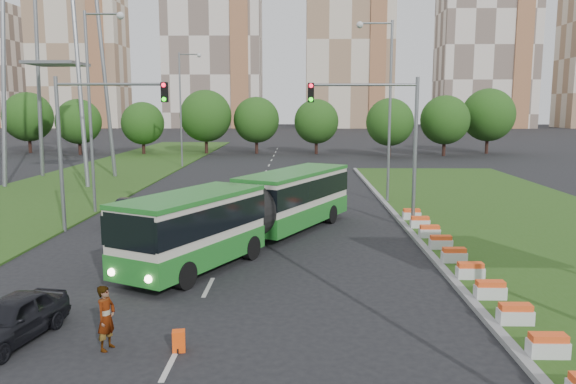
{
  "coord_description": "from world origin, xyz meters",
  "views": [
    {
      "loc": [
        0.27,
        -19.56,
        6.54
      ],
      "look_at": [
        -0.21,
        5.95,
        2.6
      ],
      "focal_mm": 35.0,
      "sensor_mm": 36.0,
      "label": 1
    }
  ],
  "objects_px": {
    "articulated_bus": "(248,210)",
    "shopping_trolley": "(179,341)",
    "traffic_mast_median": "(385,129)",
    "pedestrian": "(106,318)",
    "traffic_mast_left": "(90,129)",
    "car_left_far": "(129,211)",
    "car_left_near": "(11,319)"
  },
  "relations": [
    {
      "from": "articulated_bus",
      "to": "shopping_trolley",
      "type": "height_order",
      "value": "articulated_bus"
    },
    {
      "from": "traffic_mast_median",
      "to": "pedestrian",
      "type": "relative_size",
      "value": 4.48
    },
    {
      "from": "traffic_mast_left",
      "to": "articulated_bus",
      "type": "bearing_deg",
      "value": -17.51
    },
    {
      "from": "pedestrian",
      "to": "shopping_trolley",
      "type": "relative_size",
      "value": 3.09
    },
    {
      "from": "pedestrian",
      "to": "traffic_mast_median",
      "type": "bearing_deg",
      "value": -16.23
    },
    {
      "from": "traffic_mast_median",
      "to": "car_left_far",
      "type": "height_order",
      "value": "traffic_mast_median"
    },
    {
      "from": "traffic_mast_left",
      "to": "articulated_bus",
      "type": "distance_m",
      "value": 9.43
    },
    {
      "from": "traffic_mast_median",
      "to": "shopping_trolley",
      "type": "bearing_deg",
      "value": -116.65
    },
    {
      "from": "articulated_bus",
      "to": "pedestrian",
      "type": "xyz_separation_m",
      "value": [
        -2.79,
        -11.66,
        -0.77
      ]
    },
    {
      "from": "articulated_bus",
      "to": "traffic_mast_left",
      "type": "bearing_deg",
      "value": -170.49
    },
    {
      "from": "traffic_mast_median",
      "to": "traffic_mast_left",
      "type": "bearing_deg",
      "value": -176.23
    },
    {
      "from": "car_left_far",
      "to": "shopping_trolley",
      "type": "xyz_separation_m",
      "value": [
        6.34,
        -16.63,
        -0.38
      ]
    },
    {
      "from": "traffic_mast_median",
      "to": "car_left_far",
      "type": "relative_size",
      "value": 1.98
    },
    {
      "from": "traffic_mast_left",
      "to": "articulated_bus",
      "type": "relative_size",
      "value": 0.48
    },
    {
      "from": "traffic_mast_left",
      "to": "shopping_trolley",
      "type": "distance_m",
      "value": 16.95
    },
    {
      "from": "car_left_far",
      "to": "pedestrian",
      "type": "relative_size",
      "value": 2.27
    },
    {
      "from": "car_left_near",
      "to": "pedestrian",
      "type": "relative_size",
      "value": 2.15
    },
    {
      "from": "traffic_mast_median",
      "to": "articulated_bus",
      "type": "height_order",
      "value": "traffic_mast_median"
    },
    {
      "from": "car_left_far",
      "to": "pedestrian",
      "type": "xyz_separation_m",
      "value": [
        4.38,
        -16.54,
        0.23
      ]
    },
    {
      "from": "articulated_bus",
      "to": "car_left_far",
      "type": "distance_m",
      "value": 8.73
    },
    {
      "from": "car_left_near",
      "to": "pedestrian",
      "type": "distance_m",
      "value": 2.89
    },
    {
      "from": "traffic_mast_median",
      "to": "car_left_near",
      "type": "distance_m",
      "value": 19.96
    },
    {
      "from": "traffic_mast_left",
      "to": "shopping_trolley",
      "type": "xyz_separation_m",
      "value": [
        7.45,
        -14.37,
        -5.06
      ]
    },
    {
      "from": "car_left_near",
      "to": "pedestrian",
      "type": "height_order",
      "value": "pedestrian"
    },
    {
      "from": "pedestrian",
      "to": "shopping_trolley",
      "type": "xyz_separation_m",
      "value": [
        1.96,
        -0.09,
        -0.61
      ]
    },
    {
      "from": "car_left_near",
      "to": "car_left_far",
      "type": "bearing_deg",
      "value": 106.51
    },
    {
      "from": "shopping_trolley",
      "to": "car_left_far",
      "type": "bearing_deg",
      "value": 100.7
    },
    {
      "from": "traffic_mast_left",
      "to": "pedestrian",
      "type": "bearing_deg",
      "value": -68.98
    },
    {
      "from": "car_left_near",
      "to": "traffic_mast_left",
      "type": "bearing_deg",
      "value": 111.89
    },
    {
      "from": "pedestrian",
      "to": "shopping_trolley",
      "type": "height_order",
      "value": "pedestrian"
    },
    {
      "from": "car_left_near",
      "to": "shopping_trolley",
      "type": "height_order",
      "value": "car_left_near"
    },
    {
      "from": "traffic_mast_median",
      "to": "traffic_mast_left",
      "type": "height_order",
      "value": "same"
    }
  ]
}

